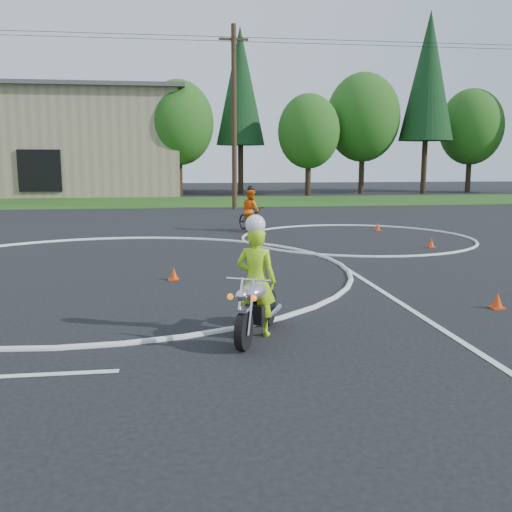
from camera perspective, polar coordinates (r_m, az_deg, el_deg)
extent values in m
plane|color=black|center=(11.68, -16.53, -4.26)|extent=(120.00, 120.00, 0.00)
cube|color=#1E4714|center=(38.36, -10.53, 5.32)|extent=(120.00, 10.00, 0.02)
torus|color=silver|center=(14.59, -14.79, -1.45)|extent=(12.12, 12.12, 0.12)
torus|color=silver|center=(20.37, 9.97, 1.77)|extent=(8.10, 8.10, 0.10)
cube|color=silver|center=(10.48, 16.15, -5.77)|extent=(0.12, 10.00, 0.01)
cylinder|color=black|center=(8.26, -1.23, -7.45)|extent=(0.35, 0.58, 0.58)
cylinder|color=black|center=(9.52, 1.26, -5.16)|extent=(0.35, 0.58, 0.58)
cube|color=black|center=(8.90, 0.19, -5.54)|extent=(0.47, 0.60, 0.29)
ellipsoid|color=#B0AFB4|center=(8.63, -0.17, -3.50)|extent=(0.57, 0.71, 0.27)
cube|color=black|center=(9.10, 0.71, -3.08)|extent=(0.47, 0.64, 0.10)
cylinder|color=silver|center=(8.27, -1.66, -5.00)|extent=(0.18, 0.34, 0.78)
cylinder|color=silver|center=(8.21, -0.49, -5.08)|extent=(0.18, 0.34, 0.78)
cube|color=silver|center=(8.16, -1.28, -5.40)|extent=(0.21, 0.25, 0.05)
cylinder|color=silver|center=(8.31, -0.74, -2.37)|extent=(0.63, 0.31, 0.03)
sphere|color=silver|center=(8.03, -1.46, -4.00)|extent=(0.17, 0.17, 0.17)
sphere|color=orange|center=(8.11, -2.59, -4.08)|extent=(0.09, 0.09, 0.09)
sphere|color=#FF5B0C|center=(8.01, -0.22, -4.25)|extent=(0.09, 0.09, 0.09)
cylinder|color=silver|center=(9.25, 1.80, -5.59)|extent=(0.39, 0.74, 0.08)
imported|color=#9EDD17|center=(8.84, 0.02, -2.51)|extent=(0.74, 0.63, 1.72)
sphere|color=white|center=(8.66, -0.07, 3.15)|extent=(0.31, 0.31, 0.31)
imported|color=black|center=(22.12, -0.52, 3.76)|extent=(1.27, 1.96, 0.97)
imported|color=orange|center=(22.09, -0.52, 4.59)|extent=(0.86, 0.95, 1.62)
sphere|color=black|center=(22.03, -0.52, 6.74)|extent=(0.28, 0.28, 0.28)
cone|color=red|center=(22.84, 12.08, 2.88)|extent=(0.22, 0.22, 0.30)
cube|color=red|center=(22.85, 12.07, 2.54)|extent=(0.24, 0.24, 0.03)
cone|color=red|center=(11.46, 22.99, -4.13)|extent=(0.22, 0.22, 0.30)
cube|color=red|center=(11.49, 22.95, -4.78)|extent=(0.24, 0.24, 0.03)
cone|color=red|center=(13.19, -8.23, -1.75)|extent=(0.22, 0.22, 0.30)
cube|color=red|center=(13.21, -8.22, -2.32)|extent=(0.24, 0.24, 0.03)
cone|color=red|center=(18.79, 17.11, 1.28)|extent=(0.22, 0.22, 0.30)
cube|color=red|center=(18.81, 17.09, 0.87)|extent=(0.24, 0.24, 0.03)
cube|color=black|center=(44.23, -20.83, 7.98)|extent=(3.00, 0.16, 3.00)
cylinder|color=#382619|center=(45.23, -7.63, 8.05)|extent=(0.44, 0.44, 3.24)
ellipsoid|color=#1E5116|center=(45.31, -7.75, 13.06)|extent=(5.40, 5.40, 6.48)
cylinder|color=#382619|center=(47.51, -1.55, 8.63)|extent=(0.44, 0.44, 3.96)
cone|color=black|center=(47.88, -1.58, 16.62)|extent=(3.96, 3.96, 9.35)
cylinder|color=#382619|center=(45.40, 5.22, 7.87)|extent=(0.44, 0.44, 2.88)
ellipsoid|color=#1E5116|center=(45.44, 5.29, 12.32)|extent=(4.80, 4.80, 5.76)
cylinder|color=#382619|center=(48.66, 10.50, 8.29)|extent=(0.44, 0.44, 3.60)
ellipsoid|color=#1E5116|center=(48.78, 10.66, 13.46)|extent=(6.00, 6.00, 7.20)
cylinder|color=#382619|center=(49.53, 16.44, 8.50)|extent=(0.44, 0.44, 4.32)
cone|color=black|center=(49.98, 16.85, 16.84)|extent=(4.32, 4.32, 10.20)
cylinder|color=#382619|center=(53.53, 20.47, 7.76)|extent=(0.44, 0.44, 3.24)
ellipsoid|color=#1E5116|center=(53.60, 20.72, 11.98)|extent=(5.40, 5.40, 6.48)
cylinder|color=#382619|center=(46.40, -12.62, 7.72)|extent=(0.44, 0.44, 2.88)
ellipsoid|color=#1E5116|center=(46.43, -12.78, 12.06)|extent=(4.80, 4.80, 5.76)
cylinder|color=#473321|center=(32.46, -2.20, 13.56)|extent=(0.28, 0.28, 10.00)
cube|color=#473321|center=(33.03, -2.25, 20.85)|extent=(1.60, 0.12, 0.12)
cylinder|color=black|center=(33.04, -20.87, 20.26)|extent=(20.00, 0.02, 0.02)
cylinder|color=black|center=(34.10, -20.44, 19.92)|extent=(20.00, 0.02, 0.02)
cylinder|color=black|center=(34.92, 15.49, 19.90)|extent=(20.00, 0.02, 0.02)
cylinder|color=black|center=(35.92, 14.76, 19.63)|extent=(20.00, 0.02, 0.02)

